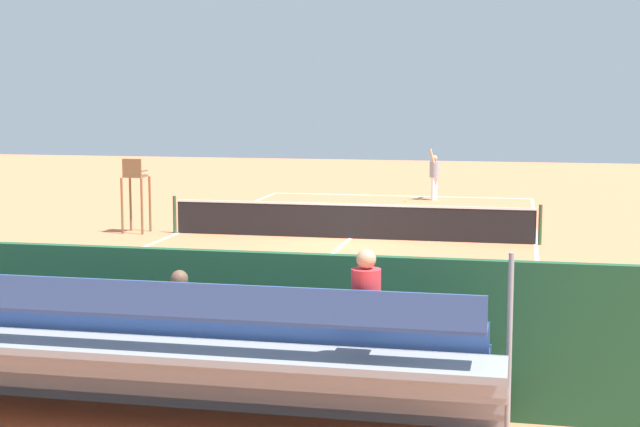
% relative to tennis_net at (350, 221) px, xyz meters
% --- Properties ---
extents(ground_plane, '(60.00, 60.00, 0.00)m').
position_rel_tennis_net_xyz_m(ground_plane, '(0.00, 0.00, -0.50)').
color(ground_plane, '#CC7047').
extents(court_line_markings, '(10.10, 22.20, 0.01)m').
position_rel_tennis_net_xyz_m(court_line_markings, '(0.00, -0.04, -0.50)').
color(court_line_markings, white).
rests_on(court_line_markings, ground).
extents(tennis_net, '(10.30, 0.10, 1.07)m').
position_rel_tennis_net_xyz_m(tennis_net, '(0.00, 0.00, 0.00)').
color(tennis_net, black).
rests_on(tennis_net, ground).
extents(backdrop_wall, '(18.00, 0.16, 2.00)m').
position_rel_tennis_net_xyz_m(backdrop_wall, '(0.00, 14.00, 0.50)').
color(backdrop_wall, '#1E4C2D').
rests_on(backdrop_wall, ground).
extents(bleacher_stand, '(9.06, 2.40, 2.48)m').
position_rel_tennis_net_xyz_m(bleacher_stand, '(-0.05, 15.35, 0.43)').
color(bleacher_stand, gray).
rests_on(bleacher_stand, ground).
extents(umpire_chair, '(0.67, 0.67, 2.14)m').
position_rel_tennis_net_xyz_m(umpire_chair, '(6.20, 0.22, 0.81)').
color(umpire_chair, brown).
rests_on(umpire_chair, ground).
extents(courtside_bench, '(1.80, 0.40, 0.93)m').
position_rel_tennis_net_xyz_m(courtside_bench, '(-2.81, 13.27, 0.06)').
color(courtside_bench, '#33383D').
rests_on(courtside_bench, ground).
extents(equipment_bag, '(0.90, 0.36, 0.36)m').
position_rel_tennis_net_xyz_m(equipment_bag, '(-0.75, 13.40, -0.32)').
color(equipment_bag, '#334C8C').
rests_on(equipment_bag, ground).
extents(tennis_player, '(0.46, 0.56, 1.93)m').
position_rel_tennis_net_xyz_m(tennis_player, '(-1.41, -9.89, 0.51)').
color(tennis_player, white).
rests_on(tennis_player, ground).
extents(tennis_racket, '(0.46, 0.55, 0.03)m').
position_rel_tennis_net_xyz_m(tennis_racket, '(-0.70, -10.23, -0.49)').
color(tennis_racket, black).
rests_on(tennis_racket, ground).
extents(tennis_ball_near, '(0.07, 0.07, 0.07)m').
position_rel_tennis_net_xyz_m(tennis_ball_near, '(-0.43, -9.07, -0.47)').
color(tennis_ball_near, '#CCDB33').
rests_on(tennis_ball_near, ground).
extents(tennis_ball_far, '(0.07, 0.07, 0.07)m').
position_rel_tennis_net_xyz_m(tennis_ball_far, '(-3.84, -7.09, -0.47)').
color(tennis_ball_far, '#CCDB33').
rests_on(tennis_ball_far, ground).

